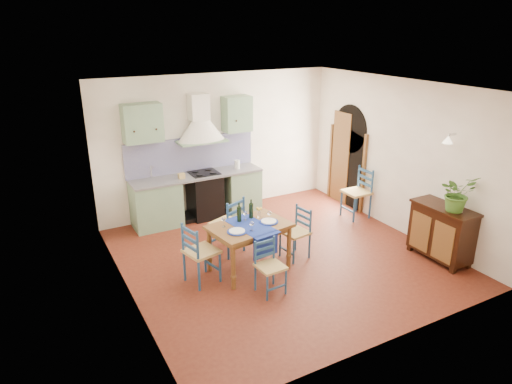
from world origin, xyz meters
TOP-DOWN VIEW (x-y plane):
  - floor at (0.00, 0.00)m, footprint 5.00×5.00m
  - back_wall at (-0.47, 2.29)m, footprint 5.00×0.96m
  - right_wall at (2.50, 0.28)m, footprint 0.26×5.00m
  - left_wall at (-2.50, 0.00)m, footprint 0.04×5.00m
  - ceiling at (0.00, 0.00)m, footprint 5.00×5.00m
  - dining_table at (-0.65, -0.12)m, footprint 1.31×1.01m
  - chair_near at (-0.70, -0.83)m, footprint 0.39×0.39m
  - chair_far at (-0.70, 0.55)m, footprint 0.61×0.61m
  - chair_left at (-1.48, -0.11)m, footprint 0.54×0.54m
  - chair_right at (0.22, -0.12)m, footprint 0.46×0.46m
  - chair_spare at (2.24, 0.73)m, footprint 0.47×0.47m
  - sideboard at (2.26, -1.31)m, footprint 0.50×1.05m
  - potted_plant at (2.24, -1.50)m, footprint 0.59×0.53m

SIDE VIEW (x-z plane):
  - floor at x=0.00m, z-range 0.00..0.00m
  - chair_near at x=-0.70m, z-range 0.01..0.81m
  - chair_right at x=0.22m, z-range 0.01..0.88m
  - chair_left at x=-1.48m, z-range 0.02..0.97m
  - sideboard at x=2.26m, z-range 0.04..0.98m
  - chair_far at x=-0.70m, z-range 0.02..1.01m
  - chair_spare at x=2.24m, z-range 0.02..1.03m
  - dining_table at x=-0.65m, z-range 0.14..1.22m
  - back_wall at x=-0.47m, z-range -0.35..2.45m
  - potted_plant at x=2.24m, z-range 0.94..1.52m
  - right_wall at x=2.50m, z-range -0.06..2.74m
  - left_wall at x=-2.50m, z-range 0.00..2.80m
  - ceiling at x=0.00m, z-range 2.80..2.81m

